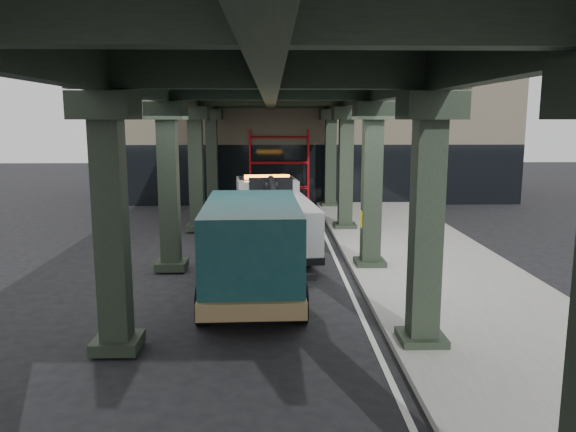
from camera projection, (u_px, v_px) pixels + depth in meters
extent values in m
plane|color=black|center=(286.00, 289.00, 15.06)|extent=(90.00, 90.00, 0.00)
cube|color=gray|center=(431.00, 266.00, 17.14)|extent=(5.00, 40.00, 0.15)
cube|color=silver|center=(340.00, 269.00, 17.07)|extent=(0.12, 38.00, 0.01)
cube|color=black|center=(426.00, 225.00, 10.76)|extent=(0.55, 0.55, 5.00)
cube|color=black|center=(431.00, 106.00, 10.38)|extent=(1.10, 1.10, 0.50)
cube|color=black|center=(421.00, 340.00, 11.16)|extent=(0.90, 0.90, 0.24)
cube|color=black|center=(372.00, 188.00, 16.67)|extent=(0.55, 0.55, 5.00)
cube|color=black|center=(374.00, 111.00, 16.29)|extent=(1.10, 1.10, 0.50)
cube|color=black|center=(370.00, 263.00, 17.07)|extent=(0.90, 0.90, 0.24)
cube|color=black|center=(346.00, 170.00, 22.58)|extent=(0.55, 0.55, 5.00)
cube|color=black|center=(347.00, 113.00, 22.20)|extent=(1.10, 1.10, 0.50)
cube|color=black|center=(345.00, 226.00, 22.98)|extent=(0.90, 0.90, 0.24)
cube|color=black|center=(330.00, 159.00, 28.50)|extent=(0.55, 0.55, 5.00)
cube|color=black|center=(331.00, 114.00, 28.11)|extent=(1.10, 1.10, 0.50)
cube|color=black|center=(330.00, 205.00, 28.89)|extent=(0.90, 0.90, 0.24)
cube|color=black|center=(111.00, 227.00, 10.60)|extent=(0.55, 0.55, 5.00)
cube|color=black|center=(105.00, 106.00, 10.22)|extent=(1.10, 1.10, 0.50)
cube|color=black|center=(118.00, 343.00, 10.99)|extent=(0.90, 0.90, 0.24)
cube|color=black|center=(169.00, 188.00, 16.51)|extent=(0.55, 0.55, 5.00)
cube|color=black|center=(166.00, 111.00, 16.13)|extent=(1.10, 1.10, 0.50)
cube|color=black|center=(172.00, 265.00, 16.90)|extent=(0.90, 0.90, 0.24)
cube|color=black|center=(196.00, 170.00, 22.42)|extent=(0.55, 0.55, 5.00)
cube|color=black|center=(195.00, 113.00, 22.04)|extent=(1.10, 1.10, 0.50)
cube|color=black|center=(198.00, 227.00, 22.82)|extent=(0.90, 0.90, 0.24)
cube|color=black|center=(212.00, 160.00, 28.33)|extent=(0.55, 0.55, 5.00)
cube|color=black|center=(211.00, 114.00, 27.95)|extent=(1.10, 1.10, 0.50)
cube|color=black|center=(213.00, 205.00, 28.73)|extent=(0.90, 0.90, 0.24)
cube|color=black|center=(374.00, 83.00, 16.16)|extent=(0.35, 32.00, 1.10)
cube|color=black|center=(165.00, 82.00, 15.99)|extent=(0.35, 32.00, 1.10)
cube|color=black|center=(270.00, 82.00, 16.07)|extent=(0.35, 32.00, 1.10)
cube|color=black|center=(270.00, 57.00, 15.96)|extent=(7.40, 32.00, 0.30)
cube|color=#C6B793|center=(311.00, 128.00, 34.14)|extent=(22.00, 10.00, 8.00)
cylinder|color=#B30E13|center=(250.00, 168.00, 29.36)|extent=(0.08, 0.08, 4.00)
cylinder|color=#B30E13|center=(250.00, 169.00, 28.57)|extent=(0.08, 0.08, 4.00)
cylinder|color=#B30E13|center=(308.00, 168.00, 29.44)|extent=(0.08, 0.08, 4.00)
cylinder|color=#B30E13|center=(309.00, 169.00, 28.65)|extent=(0.08, 0.08, 4.00)
cylinder|color=#B30E13|center=(279.00, 187.00, 29.57)|extent=(3.00, 0.08, 0.08)
cylinder|color=#B30E13|center=(279.00, 162.00, 29.35)|extent=(3.00, 0.08, 0.08)
cylinder|color=#B30E13|center=(279.00, 137.00, 29.12)|extent=(3.00, 0.08, 0.08)
cube|color=black|center=(273.00, 234.00, 19.13)|extent=(1.63, 7.07, 0.23)
cube|color=silver|center=(267.00, 201.00, 21.33)|extent=(2.41, 2.45, 1.68)
cube|color=silver|center=(265.00, 209.00, 22.37)|extent=(2.25, 0.87, 0.84)
cube|color=black|center=(266.00, 188.00, 21.48)|extent=(2.17, 1.41, 0.79)
cube|color=silver|center=(276.00, 222.00, 17.98)|extent=(2.70, 4.87, 1.31)
cube|color=orange|center=(267.00, 177.00, 20.99)|extent=(1.70, 0.43, 0.15)
cube|color=black|center=(271.00, 186.00, 19.65)|extent=(1.54, 0.71, 0.56)
cylinder|color=black|center=(276.00, 199.00, 18.04)|extent=(0.55, 3.28, 1.25)
cube|color=black|center=(285.00, 270.00, 15.81)|extent=(0.41, 1.33, 0.17)
cube|color=black|center=(288.00, 278.00, 15.18)|extent=(1.51, 0.38, 0.17)
cylinder|color=black|center=(240.00, 224.00, 21.63)|extent=(0.43, 1.06, 1.03)
cylinder|color=silver|center=(240.00, 224.00, 21.63)|extent=(0.42, 0.60, 0.57)
cylinder|color=black|center=(292.00, 223.00, 21.89)|extent=(0.43, 1.06, 1.03)
cylinder|color=silver|center=(292.00, 223.00, 21.89)|extent=(0.42, 0.60, 0.57)
cylinder|color=black|center=(244.00, 241.00, 18.62)|extent=(0.43, 1.06, 1.03)
cylinder|color=silver|center=(244.00, 241.00, 18.62)|extent=(0.42, 0.60, 0.57)
cylinder|color=black|center=(305.00, 240.00, 18.87)|extent=(0.43, 1.06, 1.03)
cylinder|color=silver|center=(305.00, 240.00, 18.87)|extent=(0.42, 0.60, 0.57)
cylinder|color=black|center=(245.00, 250.00, 17.43)|extent=(0.43, 1.06, 1.03)
cylinder|color=silver|center=(245.00, 250.00, 17.43)|extent=(0.42, 0.60, 0.57)
cylinder|color=black|center=(311.00, 248.00, 17.69)|extent=(0.43, 1.06, 1.03)
cylinder|color=silver|center=(311.00, 248.00, 17.69)|extent=(0.42, 0.60, 0.57)
cube|color=#123D41|center=(253.00, 237.00, 16.86)|extent=(2.24, 1.25, 0.97)
cube|color=#123D41|center=(252.00, 244.00, 13.87)|extent=(2.40, 4.91, 2.10)
cube|color=#9A7D4E|center=(253.00, 273.00, 14.44)|extent=(2.47, 6.10, 0.38)
cube|color=black|center=(253.00, 211.00, 16.29)|extent=(2.11, 0.52, 0.90)
cube|color=black|center=(252.00, 221.00, 14.10)|extent=(2.40, 3.94, 0.59)
cube|color=silver|center=(253.00, 246.00, 17.49)|extent=(2.16, 0.19, 0.32)
cylinder|color=black|center=(217.00, 256.00, 16.84)|extent=(0.33, 0.91, 0.91)
cylinder|color=silver|center=(217.00, 256.00, 16.84)|extent=(0.36, 0.51, 0.50)
cylinder|color=black|center=(289.00, 255.00, 16.96)|extent=(0.33, 0.91, 0.91)
cylinder|color=silver|center=(289.00, 255.00, 16.96)|extent=(0.36, 0.51, 0.50)
cylinder|color=black|center=(203.00, 305.00, 12.39)|extent=(0.33, 0.91, 0.91)
cylinder|color=silver|center=(203.00, 305.00, 12.39)|extent=(0.36, 0.51, 0.50)
cylinder|color=black|center=(300.00, 303.00, 12.51)|extent=(0.33, 0.91, 0.91)
cylinder|color=silver|center=(300.00, 303.00, 12.51)|extent=(0.36, 0.51, 0.50)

